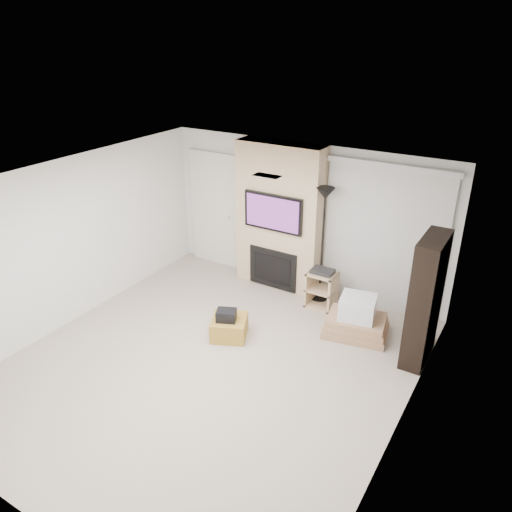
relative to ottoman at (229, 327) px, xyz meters
The scene contains 16 objects.
floor 0.74m from the ottoman, 77.07° to the right, with size 5.00×5.50×0.00m, color #AF9F8F.
ceiling 2.46m from the ottoman, 77.07° to the right, with size 5.00×5.50×0.00m, color white.
wall_back 2.32m from the ottoman, 85.44° to the left, with size 5.00×2.50×0.00m, color white.
wall_front 3.63m from the ottoman, 87.31° to the right, with size 5.00×2.50×0.00m, color white.
wall_left 2.68m from the ottoman, 163.13° to the right, with size 5.50×2.50×0.00m, color white.
wall_right 2.97m from the ottoman, 14.90° to the right, with size 5.50×2.50×0.00m, color white.
hvac_vent 2.42m from the ottoman, ahead, with size 0.35×0.18×0.01m, color silver.
ottoman is the anchor object (origin of this frame).
black_bag 0.24m from the ottoman, 102.64° to the right, with size 0.28×0.22×0.16m, color black.
fireplace_wall 2.14m from the ottoman, 95.84° to the left, with size 1.50×0.47×2.50m.
entry_door 2.74m from the ottoman, 129.23° to the left, with size 1.02×0.11×2.14m.
vertical_blinds 2.77m from the ottoman, 51.86° to the left, with size 1.98×0.10×2.37m.
floor_lamp 2.28m from the ottoman, 67.87° to the left, with size 0.29×0.29×1.94m.
av_stand 1.71m from the ottoman, 62.34° to the left, with size 0.45×0.38×0.66m.
box_stack 1.88m from the ottoman, 33.45° to the left, with size 1.03×0.85×0.61m.
bookshelf 2.77m from the ottoman, 20.17° to the left, with size 0.30×0.80×1.80m.
Camera 1 is at (3.38, -4.38, 4.19)m, focal length 35.00 mm.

